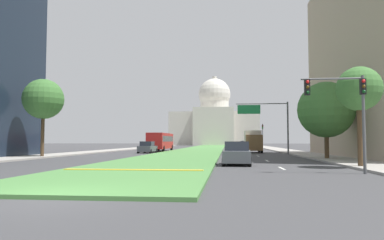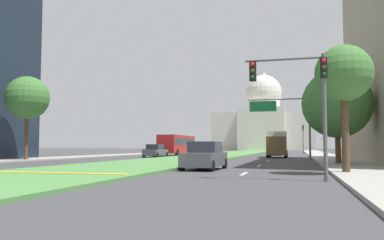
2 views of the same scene
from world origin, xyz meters
name	(u,v)px [view 2 (image 2 of 2)]	position (x,y,z in m)	size (l,w,h in m)	color
ground_plane	(236,154)	(0.00, 67.44, 0.00)	(296.74, 296.74, 0.00)	#3D3D3F
grass_median	(230,154)	(0.00, 60.70, 0.07)	(8.53, 121.40, 0.14)	#4C8442
median_curb_nose	(51,173)	(0.00, 9.14, 0.16)	(7.68, 0.50, 0.04)	gold
lane_dashes_right	(270,160)	(8.53, 33.55, 0.00)	(0.16, 45.82, 0.01)	silver
sidewalk_left	(135,154)	(-14.79, 53.95, 0.07)	(4.00, 121.40, 0.15)	#9E9991
sidewalk_right	(322,155)	(14.79, 53.95, 0.07)	(4.00, 121.40, 0.15)	#9E9991
capitol_building	(264,124)	(0.00, 134.06, 9.25)	(34.06, 24.78, 27.63)	beige
traffic_light_near_right	(303,88)	(11.44, 9.56, 3.80)	(3.34, 0.35, 5.20)	#515456
traffic_light_far_right	(303,135)	(12.29, 64.70, 3.31)	(0.28, 0.35, 5.20)	#515456
overhead_guide_sign	(285,115)	(10.07, 34.84, 4.68)	(6.37, 0.20, 6.50)	#515456
street_tree_right_near	(344,75)	(13.50, 13.59, 4.98)	(2.83, 2.83, 6.47)	#4C3823
street_tree_left_mid	(27,98)	(-13.74, 25.15, 6.00)	(4.13, 4.13, 8.09)	#4C3823
street_tree_right_mid	(337,104)	(14.12, 23.78, 4.57)	(5.13, 5.13, 7.14)	#4C3823
sedan_lead_stopped	(205,156)	(5.80, 16.01, 0.79)	(2.12, 4.24, 1.68)	#4C5156
sedan_midblock	(155,151)	(-6.11, 39.98, 0.77)	(2.12, 4.19, 1.64)	#4C5156
sedan_distant	(276,150)	(8.17, 53.65, 0.80)	(2.00, 4.43, 1.71)	brown
box_truck_delivery	(277,144)	(8.82, 43.39, 1.68)	(2.40, 6.40, 3.20)	brown
city_bus	(177,144)	(-5.80, 48.37, 1.77)	(2.62, 11.00, 2.95)	#B21E1E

